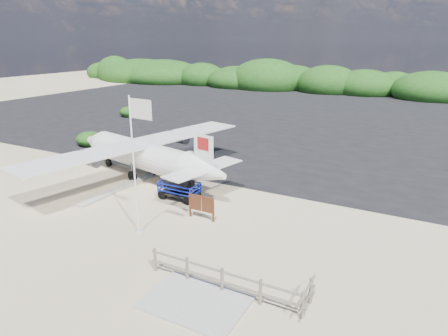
# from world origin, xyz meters

# --- Properties ---
(ground) EXTENTS (160.00, 160.00, 0.00)m
(ground) POSITION_xyz_m (0.00, 0.00, 0.00)
(ground) COLOR beige
(asphalt_apron) EXTENTS (90.00, 50.00, 0.04)m
(asphalt_apron) POSITION_xyz_m (0.00, 30.00, 0.00)
(asphalt_apron) COLOR #B2B2B2
(asphalt_apron) RESTS_ON ground
(lagoon) EXTENTS (9.00, 7.00, 0.40)m
(lagoon) POSITION_xyz_m (-9.00, 1.50, 0.00)
(lagoon) COLOR #B2B2B2
(lagoon) RESTS_ON ground
(walkway_pad) EXTENTS (3.50, 2.50, 0.10)m
(walkway_pad) POSITION_xyz_m (5.50, -6.00, 0.00)
(walkway_pad) COLOR #B2B2B2
(walkway_pad) RESTS_ON ground
(vegetation_band) EXTENTS (124.00, 8.00, 4.40)m
(vegetation_band) POSITION_xyz_m (0.00, 55.00, 0.00)
(vegetation_band) COLOR #B2B2B2
(vegetation_band) RESTS_ON ground
(fence) EXTENTS (6.40, 2.00, 1.10)m
(fence) POSITION_xyz_m (6.00, -5.00, 0.00)
(fence) COLOR #B2B2B2
(fence) RESTS_ON ground
(baggage_cart) EXTENTS (2.45, 1.40, 1.23)m
(baggage_cart) POSITION_xyz_m (-0.40, 1.67, 0.00)
(baggage_cart) COLOR #0A1AA3
(baggage_cart) RESTS_ON ground
(flagpole) EXTENTS (1.35, 0.67, 6.50)m
(flagpole) POSITION_xyz_m (0.20, -2.69, 0.00)
(flagpole) COLOR white
(flagpole) RESTS_ON ground
(signboard) EXTENTS (1.57, 0.17, 1.29)m
(signboard) POSITION_xyz_m (2.12, -0.04, 0.00)
(signboard) COLOR #512817
(signboard) RESTS_ON ground
(crew_a) EXTENTS (0.73, 0.54, 1.84)m
(crew_a) POSITION_xyz_m (-1.86, 4.30, 0.92)
(crew_a) COLOR #122043
(crew_a) RESTS_ON ground
(crew_b) EXTENTS (0.82, 0.68, 1.57)m
(crew_b) POSITION_xyz_m (-2.28, 5.96, 0.78)
(crew_b) COLOR #122043
(crew_b) RESTS_ON ground
(crew_c) EXTENTS (1.01, 0.43, 1.72)m
(crew_c) POSITION_xyz_m (-0.37, 2.47, 0.86)
(crew_c) COLOR #122043
(crew_c) RESTS_ON ground
(aircraft_large) EXTENTS (19.34, 19.34, 4.84)m
(aircraft_large) POSITION_xyz_m (13.25, 22.12, 0.00)
(aircraft_large) COLOR #B2B2B2
(aircraft_large) RESTS_ON ground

